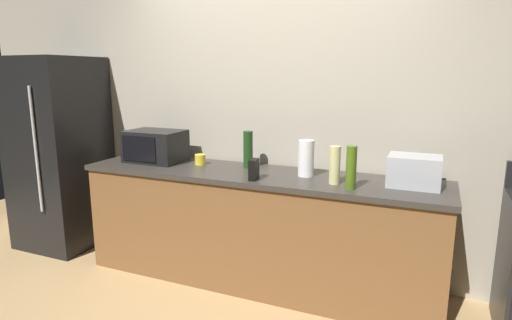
# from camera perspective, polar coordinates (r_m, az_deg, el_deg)

# --- Properties ---
(ground_plane) EXTENTS (8.00, 8.00, 0.00)m
(ground_plane) POSITION_cam_1_polar(r_m,az_deg,el_deg) (3.25, -2.95, -18.94)
(ground_plane) COLOR tan
(back_wall) EXTENTS (6.40, 0.10, 2.70)m
(back_wall) POSITION_cam_1_polar(r_m,az_deg,el_deg) (3.55, 2.64, 6.77)
(back_wall) COLOR #B2A893
(back_wall) RESTS_ON ground_plane
(counter_run) EXTENTS (2.84, 0.64, 0.90)m
(counter_run) POSITION_cam_1_polar(r_m,az_deg,el_deg) (3.38, 0.00, -9.15)
(counter_run) COLOR brown
(counter_run) RESTS_ON ground_plane
(refrigerator) EXTENTS (0.72, 0.73, 1.80)m
(refrigerator) POSITION_cam_1_polar(r_m,az_deg,el_deg) (4.46, -24.99, 0.85)
(refrigerator) COLOR black
(refrigerator) RESTS_ON ground_plane
(microwave) EXTENTS (0.48, 0.35, 0.27)m
(microwave) POSITION_cam_1_polar(r_m,az_deg,el_deg) (3.74, -13.46, 1.85)
(microwave) COLOR black
(microwave) RESTS_ON counter_run
(toaster_oven) EXTENTS (0.34, 0.26, 0.21)m
(toaster_oven) POSITION_cam_1_polar(r_m,az_deg,el_deg) (3.03, 20.61, -1.41)
(toaster_oven) COLOR #B7BABF
(toaster_oven) RESTS_ON counter_run
(paper_towel_roll) EXTENTS (0.12, 0.12, 0.27)m
(paper_towel_roll) POSITION_cam_1_polar(r_m,az_deg,el_deg) (3.14, 6.78, 0.24)
(paper_towel_roll) COLOR white
(paper_towel_roll) RESTS_ON counter_run
(cordless_phone) EXTENTS (0.06, 0.11, 0.15)m
(cordless_phone) POSITION_cam_1_polar(r_m,az_deg,el_deg) (3.02, -0.30, -1.29)
(cordless_phone) COLOR black
(cordless_phone) RESTS_ON counter_run
(bottle_vinegar) EXTENTS (0.08, 0.08, 0.26)m
(bottle_vinegar) POSITION_cam_1_polar(r_m,az_deg,el_deg) (2.94, 10.61, -0.70)
(bottle_vinegar) COLOR beige
(bottle_vinegar) RESTS_ON counter_run
(bottle_wine) EXTENTS (0.08, 0.08, 0.30)m
(bottle_wine) POSITION_cam_1_polar(r_m,az_deg,el_deg) (3.39, -1.08, 1.43)
(bottle_wine) COLOR #1E3F19
(bottle_wine) RESTS_ON counter_run
(bottle_olive_oil) EXTENTS (0.07, 0.07, 0.29)m
(bottle_olive_oil) POSITION_cam_1_polar(r_m,az_deg,el_deg) (2.84, 12.74, -0.99)
(bottle_olive_oil) COLOR #4C6B19
(bottle_olive_oil) RESTS_ON counter_run
(mug_yellow) EXTENTS (0.09, 0.09, 0.09)m
(mug_yellow) POSITION_cam_1_polar(r_m,az_deg,el_deg) (3.56, -7.56, 0.07)
(mug_yellow) COLOR yellow
(mug_yellow) RESTS_ON counter_run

